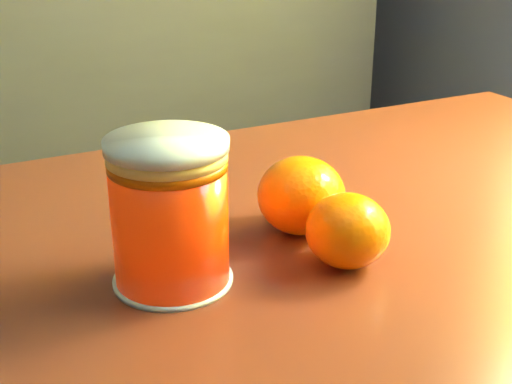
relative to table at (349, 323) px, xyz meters
name	(u,v)px	position (x,y,z in m)	size (l,w,h in m)	color
table	(349,323)	(0.00, 0.00, 0.00)	(0.94, 0.66, 0.70)	maroon
juice_glass	(170,214)	(-0.17, 0.00, 0.15)	(0.09, 0.09, 0.11)	#FF2E05
orange_front	(301,195)	(-0.04, 0.03, 0.12)	(0.08, 0.08, 0.07)	#FF6D05
orange_back	(348,231)	(-0.03, -0.04, 0.12)	(0.07, 0.07, 0.06)	#FF6D05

